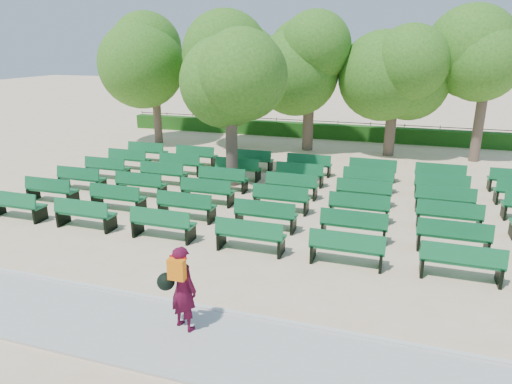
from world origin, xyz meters
TOP-DOWN VIEW (x-y plane):
  - ground at (0.00, 0.00)m, footprint 120.00×120.00m
  - paving at (0.00, -7.40)m, footprint 30.00×2.20m
  - curb at (0.00, -6.25)m, footprint 30.00×0.12m
  - hedge at (0.00, 14.00)m, footprint 26.00×0.70m
  - fence at (0.00, 14.40)m, footprint 26.00×0.10m
  - tree_line at (0.00, 10.00)m, footprint 21.80×6.80m
  - bench_array at (1.00, 1.21)m, footprint 2.02×0.77m
  - tree_among at (-1.74, 2.85)m, footprint 4.43×4.43m
  - person at (0.92, -7.06)m, footprint 0.91×0.63m

SIDE VIEW (x-z plane):
  - ground at x=0.00m, z-range 0.00..0.00m
  - fence at x=0.00m, z-range -0.51..0.51m
  - tree_line at x=0.00m, z-range -3.52..3.52m
  - paving at x=0.00m, z-range 0.00..0.06m
  - curb at x=0.00m, z-range 0.00..0.10m
  - bench_array at x=1.00m, z-range -0.52..0.73m
  - hedge at x=0.00m, z-range 0.00..0.90m
  - person at x=0.92m, z-range 0.09..1.92m
  - tree_among at x=-1.74m, z-range 1.18..7.59m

